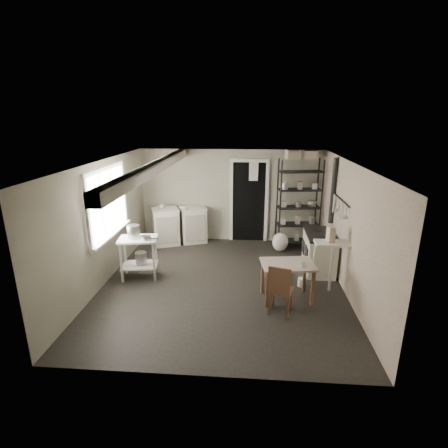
# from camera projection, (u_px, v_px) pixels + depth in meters

# --- Properties ---
(floor) EXTENTS (5.00, 5.00, 0.00)m
(floor) POSITION_uv_depth(u_px,v_px,m) (223.00, 283.00, 6.69)
(floor) COLOR black
(floor) RESTS_ON ground
(ceiling) EXTENTS (5.00, 5.00, 0.00)m
(ceiling) POSITION_uv_depth(u_px,v_px,m) (223.00, 163.00, 6.01)
(ceiling) COLOR white
(ceiling) RESTS_ON wall_back
(wall_back) EXTENTS (4.50, 0.02, 2.30)m
(wall_back) POSITION_uv_depth(u_px,v_px,m) (231.00, 196.00, 8.73)
(wall_back) COLOR #9D9986
(wall_back) RESTS_ON ground
(wall_front) EXTENTS (4.50, 0.02, 2.30)m
(wall_front) POSITION_uv_depth(u_px,v_px,m) (205.00, 293.00, 3.97)
(wall_front) COLOR #9D9986
(wall_front) RESTS_ON ground
(wall_left) EXTENTS (0.02, 5.00, 2.30)m
(wall_left) POSITION_uv_depth(u_px,v_px,m) (103.00, 223.00, 6.52)
(wall_left) COLOR #9D9986
(wall_left) RESTS_ON ground
(wall_right) EXTENTS (0.02, 5.00, 2.30)m
(wall_right) POSITION_uv_depth(u_px,v_px,m) (349.00, 229.00, 6.18)
(wall_right) COLOR #9D9986
(wall_right) RESTS_ON ground
(window) EXTENTS (0.12, 1.76, 1.28)m
(window) POSITION_uv_depth(u_px,v_px,m) (107.00, 203.00, 6.60)
(window) COLOR white
(window) RESTS_ON wall_left
(doorway) EXTENTS (0.96, 0.10, 2.08)m
(doorway) POSITION_uv_depth(u_px,v_px,m) (249.00, 202.00, 8.71)
(doorway) COLOR white
(doorway) RESTS_ON ground
(ceiling_beam) EXTENTS (0.18, 5.00, 0.18)m
(ceiling_beam) POSITION_uv_depth(u_px,v_px,m) (155.00, 168.00, 6.13)
(ceiling_beam) COLOR white
(ceiling_beam) RESTS_ON ceiling
(wallpaper_panel) EXTENTS (0.01, 5.00, 2.30)m
(wallpaper_panel) POSITION_uv_depth(u_px,v_px,m) (349.00, 229.00, 6.18)
(wallpaper_panel) COLOR beige
(wallpaper_panel) RESTS_ON wall_right
(utensil_rail) EXTENTS (0.06, 1.20, 0.44)m
(utensil_rail) POSITION_uv_depth(u_px,v_px,m) (340.00, 199.00, 6.64)
(utensil_rail) COLOR #A5A5A7
(utensil_rail) RESTS_ON wall_right
(prep_table) EXTENTS (0.79, 0.62, 0.82)m
(prep_table) POSITION_uv_depth(u_px,v_px,m) (139.00, 258.00, 6.84)
(prep_table) COLOR white
(prep_table) RESTS_ON ground
(stockpot) EXTENTS (0.27, 0.27, 0.26)m
(stockpot) POSITION_uv_depth(u_px,v_px,m) (134.00, 232.00, 6.71)
(stockpot) COLOR #A5A5A7
(stockpot) RESTS_ON prep_table
(saucepan) EXTENTS (0.23, 0.23, 0.10)m
(saucepan) POSITION_uv_depth(u_px,v_px,m) (146.00, 238.00, 6.62)
(saucepan) COLOR #A5A5A7
(saucepan) RESTS_ON prep_table
(bucket) EXTENTS (0.26, 0.26, 0.24)m
(bucket) POSITION_uv_depth(u_px,v_px,m) (141.00, 258.00, 6.88)
(bucket) COLOR #A5A5A7
(bucket) RESTS_ON prep_table
(base_cabinets) EXTENTS (1.49, 1.03, 0.90)m
(base_cabinets) POSITION_uv_depth(u_px,v_px,m) (180.00, 225.00, 8.72)
(base_cabinets) COLOR silver
(base_cabinets) RESTS_ON ground
(mixing_bowl) EXTENTS (0.31, 0.31, 0.07)m
(mixing_bowl) POSITION_uv_depth(u_px,v_px,m) (183.00, 207.00, 8.46)
(mixing_bowl) COLOR silver
(mixing_bowl) RESTS_ON base_cabinets
(counter_cup) EXTENTS (0.14, 0.14, 0.10)m
(counter_cup) POSITION_uv_depth(u_px,v_px,m) (162.00, 206.00, 8.53)
(counter_cup) COLOR silver
(counter_cup) RESTS_ON base_cabinets
(shelf_rack) EXTENTS (1.05, 0.53, 2.13)m
(shelf_rack) POSITION_uv_depth(u_px,v_px,m) (298.00, 209.00, 8.33)
(shelf_rack) COLOR black
(shelf_rack) RESTS_ON ground
(shelf_jar) EXTENTS (0.10, 0.10, 0.21)m
(shelf_jar) POSITION_uv_depth(u_px,v_px,m) (285.00, 191.00, 8.18)
(shelf_jar) COLOR silver
(shelf_jar) RESTS_ON shelf_rack
(storage_box_a) EXTENTS (0.35, 0.32, 0.21)m
(storage_box_a) POSITION_uv_depth(u_px,v_px,m) (292.00, 164.00, 7.97)
(storage_box_a) COLOR beige
(storage_box_a) RESTS_ON shelf_rack
(storage_box_b) EXTENTS (0.32, 0.30, 0.18)m
(storage_box_b) POSITION_uv_depth(u_px,v_px,m) (311.00, 165.00, 8.06)
(storage_box_b) COLOR beige
(storage_box_b) RESTS_ON shelf_rack
(stove) EXTENTS (0.58, 1.03, 0.80)m
(stove) POSITION_uv_depth(u_px,v_px,m) (319.00, 250.00, 7.14)
(stove) COLOR silver
(stove) RESTS_ON ground
(stovepipe) EXTENTS (0.13, 0.13, 1.46)m
(stovepipe) POSITION_uv_depth(u_px,v_px,m) (333.00, 191.00, 7.18)
(stovepipe) COLOR black
(stovepipe) RESTS_ON stove
(side_ledge) EXTENTS (0.62, 0.34, 0.95)m
(side_ledge) POSITION_uv_depth(u_px,v_px,m) (330.00, 269.00, 6.28)
(side_ledge) COLOR white
(side_ledge) RESTS_ON ground
(oats_box) EXTENTS (0.13, 0.19, 0.27)m
(oats_box) POSITION_uv_depth(u_px,v_px,m) (330.00, 238.00, 6.16)
(oats_box) COLOR beige
(oats_box) RESTS_ON side_ledge
(work_table) EXTENTS (0.96, 0.73, 0.67)m
(work_table) POSITION_uv_depth(u_px,v_px,m) (287.00, 279.00, 6.02)
(work_table) COLOR beige
(work_table) RESTS_ON ground
(table_cup) EXTENTS (0.11, 0.11, 0.08)m
(table_cup) POSITION_uv_depth(u_px,v_px,m) (304.00, 260.00, 5.75)
(table_cup) COLOR silver
(table_cup) RESTS_ON work_table
(chair) EXTENTS (0.45, 0.46, 0.86)m
(chair) POSITION_uv_depth(u_px,v_px,m) (281.00, 285.00, 5.58)
(chair) COLOR brown
(chair) RESTS_ON ground
(flour_sack) EXTENTS (0.46, 0.43, 0.45)m
(flour_sack) POSITION_uv_depth(u_px,v_px,m) (280.00, 241.00, 8.22)
(flour_sack) COLOR silver
(flour_sack) RESTS_ON ground
(floor_crock) EXTENTS (0.16, 0.16, 0.16)m
(floor_crock) POSITION_uv_depth(u_px,v_px,m) (301.00, 283.00, 6.56)
(floor_crock) COLOR silver
(floor_crock) RESTS_ON ground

